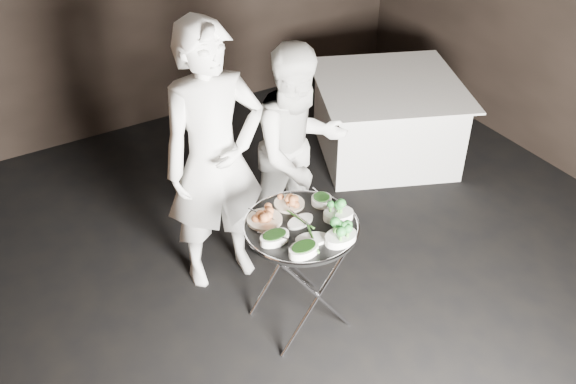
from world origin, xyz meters
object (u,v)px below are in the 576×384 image
serving_tray (301,226)px  waiter_left (215,161)px  tray_stand (300,270)px  dining_table (386,119)px  waiter_right (299,151)px

serving_tray → waiter_left: 0.74m
tray_stand → dining_table: size_ratio=0.63×
tray_stand → dining_table: (1.75, 1.36, -0.08)m
serving_tray → dining_table: 2.25m
waiter_right → dining_table: bearing=25.4°
waiter_right → dining_table: size_ratio=1.28×
serving_tray → waiter_right: bearing=59.2°
tray_stand → dining_table: 2.21m
tray_stand → waiter_right: size_ratio=0.50×
tray_stand → dining_table: bearing=37.9°
waiter_left → waiter_right: (0.65, 0.02, -0.15)m
waiter_left → dining_table: size_ratio=1.52×
waiter_right → dining_table: waiter_right is taller
tray_stand → waiter_right: bearing=59.2°
serving_tray → waiter_left: size_ratio=0.37×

